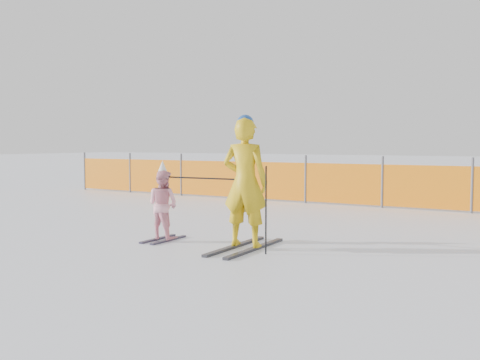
% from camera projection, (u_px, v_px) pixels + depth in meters
% --- Properties ---
extents(ground, '(120.00, 120.00, 0.00)m').
position_uv_depth(ground, '(223.00, 250.00, 7.83)').
color(ground, white).
rests_on(ground, ground).
extents(adult, '(0.74, 1.67, 1.98)m').
position_uv_depth(adult, '(245.00, 182.00, 7.87)').
color(adult, black).
rests_on(adult, ground).
extents(child, '(0.55, 0.86, 1.29)m').
position_uv_depth(child, '(163.00, 204.00, 8.57)').
color(child, black).
rests_on(child, ground).
extents(ski_poles, '(1.81, 0.22, 1.25)m').
position_uv_depth(ski_poles, '(233.00, 194.00, 7.85)').
color(ski_poles, black).
rests_on(ski_poles, ground).
extents(safety_fence, '(14.37, 0.06, 1.25)m').
position_uv_depth(safety_fence, '(276.00, 181.00, 14.30)').
color(safety_fence, '#595960').
rests_on(safety_fence, ground).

